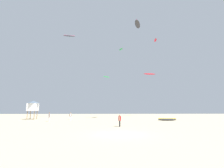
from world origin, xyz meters
The scene contains 12 objects.
ground_plane centered at (0.00, 0.00, 0.00)m, with size 120.00×120.00×0.00m, color beige.
person_foreground centered at (0.50, 6.33, 0.94)m, with size 0.36×0.52×1.61m.
person_midground centered at (-11.87, 15.05, 0.99)m, with size 0.38×0.52×1.69m.
person_left centered at (-9.19, 20.80, 0.91)m, with size 0.50×0.35×1.56m.
kite_grounded_near centered at (11.10, 17.41, 0.22)m, with size 3.83×1.48×0.45m.
lifeguard_tower centered at (-17.98, 21.87, 3.05)m, with size 2.30×2.30×4.15m.
kite_aloft_0 centered at (-11.92, 27.94, 22.83)m, with size 3.38×1.47×0.73m.
kite_aloft_1 centered at (6.07, 20.09, 22.42)m, with size 2.35×4.29×0.52m.
kite_aloft_2 centered at (13.57, 38.27, 14.22)m, with size 4.43×1.78×0.51m.
kite_aloft_3 centered at (3.83, 39.30, 23.38)m, with size 1.56×2.50×0.31m.
kite_aloft_4 centered at (15.00, 34.80, 25.04)m, with size 1.36×2.87×0.48m.
kite_aloft_5 centered at (-1.27, 25.65, 10.61)m, with size 1.99×1.62×0.39m.
Camera 1 is at (-1.36, -15.95, 2.39)m, focal length 26.07 mm.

